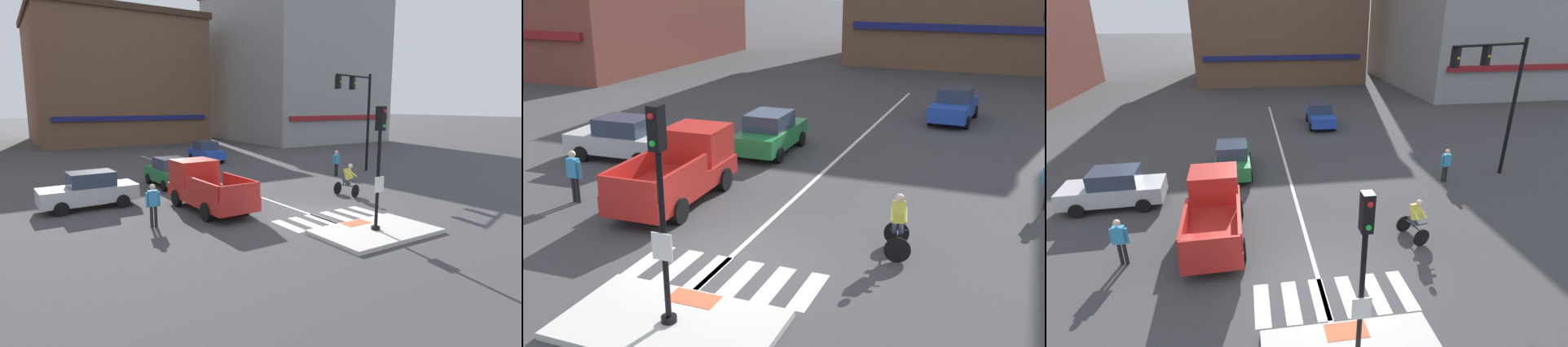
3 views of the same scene
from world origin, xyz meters
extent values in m
plane|color=#3D3D3F|center=(0.00, 0.00, 0.00)|extent=(300.00, 300.00, 0.00)
cube|color=beige|center=(0.00, -3.20, 0.07)|extent=(4.39, 2.66, 0.15)
cube|color=#DB5B38|center=(0.00, -2.23, 0.15)|extent=(1.10, 0.60, 0.01)
cylinder|color=black|center=(0.00, -3.20, 0.21)|extent=(0.32, 0.32, 0.12)
cylinder|color=black|center=(0.00, -3.20, 1.99)|extent=(0.12, 0.12, 3.44)
cube|color=white|center=(0.00, -3.28, 1.82)|extent=(0.44, 0.03, 0.56)
cube|color=black|center=(0.00, -3.20, 4.13)|extent=(0.24, 0.28, 0.84)
sphere|color=red|center=(0.00, -3.36, 4.38)|extent=(0.12, 0.12, 0.12)
sphere|color=green|center=(0.00, -3.36, 3.88)|extent=(0.12, 0.12, 0.12)
cube|color=silver|center=(-2.10, -0.77, 0.00)|extent=(0.44, 1.80, 0.01)
cube|color=silver|center=(-1.26, -0.77, 0.00)|extent=(0.44, 1.80, 0.01)
cube|color=silver|center=(-0.42, -0.77, 0.00)|extent=(0.44, 1.80, 0.01)
cube|color=silver|center=(0.42, -0.77, 0.00)|extent=(0.44, 1.80, 0.01)
cube|color=silver|center=(1.26, -0.77, 0.00)|extent=(0.44, 1.80, 0.01)
cube|color=silver|center=(2.10, -0.77, 0.00)|extent=(0.44, 1.80, 0.01)
cube|color=silver|center=(-0.30, 10.00, 0.00)|extent=(0.14, 28.00, 0.01)
cylinder|color=black|center=(10.51, 7.16, 3.32)|extent=(0.18, 0.18, 6.64)
cylinder|color=black|center=(8.39, 6.52, 6.39)|extent=(4.26, 1.38, 0.11)
cube|color=black|center=(8.18, 6.46, 5.94)|extent=(0.34, 0.36, 0.80)
sphere|color=gold|center=(8.23, 6.30, 5.94)|extent=(0.12, 0.12, 0.12)
cube|color=black|center=(6.49, 5.95, 5.94)|extent=(0.34, 0.36, 0.80)
sphere|color=gold|center=(6.54, 5.79, 5.94)|extent=(0.12, 0.12, 0.12)
cube|color=brown|center=(1.97, 42.81, 7.27)|extent=(18.61, 18.67, 14.54)
cube|color=#402D21|center=(1.97, 42.81, 14.89)|extent=(19.17, 19.23, 0.70)
cube|color=navy|center=(1.97, 33.32, 3.10)|extent=(16.75, 0.30, 0.50)
cube|color=gray|center=(22.47, 32.47, 9.38)|extent=(16.53, 20.08, 18.75)
cube|color=maroon|center=(22.47, 22.28, 3.10)|extent=(14.88, 0.30, 0.50)
cube|color=silver|center=(-7.98, 6.36, 0.65)|extent=(4.16, 1.86, 0.70)
cube|color=#2D384C|center=(-7.83, 6.37, 1.32)|extent=(1.96, 1.55, 0.64)
cylinder|color=black|center=(-9.22, 5.48, 0.30)|extent=(0.61, 0.20, 0.60)
cylinder|color=black|center=(-9.28, 7.14, 0.30)|extent=(0.61, 0.20, 0.60)
cylinder|color=black|center=(-6.68, 5.58, 0.30)|extent=(0.61, 0.20, 0.60)
cylinder|color=black|center=(-6.74, 7.24, 0.30)|extent=(0.61, 0.20, 0.60)
cube|color=#2347B7|center=(3.03, 17.42, 0.65)|extent=(1.92, 4.19, 0.70)
cube|color=#2D384C|center=(3.03, 17.57, 1.32)|extent=(1.58, 1.98, 0.64)
cylinder|color=black|center=(3.79, 16.11, 0.30)|extent=(0.21, 0.61, 0.60)
cylinder|color=black|center=(2.12, 16.20, 0.30)|extent=(0.21, 0.61, 0.60)
cylinder|color=black|center=(3.93, 18.65, 0.30)|extent=(0.21, 0.61, 0.60)
cylinder|color=black|center=(2.26, 18.74, 0.30)|extent=(0.21, 0.61, 0.60)
cube|color=#237A3D|center=(-3.06, 9.33, 0.65)|extent=(1.76, 4.13, 0.70)
cube|color=#2D384C|center=(-3.06, 9.18, 1.32)|extent=(1.51, 1.92, 0.64)
cylinder|color=black|center=(-3.92, 10.59, 0.30)|extent=(0.19, 0.60, 0.60)
cylinder|color=black|center=(-2.25, 10.62, 0.30)|extent=(0.19, 0.60, 0.60)
cylinder|color=black|center=(-3.88, 8.05, 0.30)|extent=(0.19, 0.60, 0.60)
cylinder|color=black|center=(-2.21, 8.08, 0.30)|extent=(0.19, 0.60, 0.60)
cube|color=red|center=(-3.58, 2.97, 0.68)|extent=(2.05, 5.15, 0.60)
cube|color=red|center=(-3.63, 4.57, 1.53)|extent=(1.85, 1.75, 1.10)
cube|color=#2D384C|center=(-3.65, 5.40, 1.61)|extent=(1.62, 0.13, 0.60)
cube|color=red|center=(-4.44, 1.93, 1.28)|extent=(0.20, 2.81, 0.60)
cube|color=red|center=(-2.66, 1.98, 1.28)|extent=(0.20, 2.81, 0.60)
cube|color=red|center=(-3.51, 0.47, 1.28)|extent=(1.80, 0.15, 0.60)
cylinder|color=black|center=(-4.54, 4.52, 0.38)|extent=(0.26, 0.77, 0.76)
cylinder|color=black|center=(-2.72, 4.58, 0.38)|extent=(0.26, 0.77, 0.76)
cylinder|color=black|center=(-4.45, 1.54, 0.38)|extent=(0.26, 0.77, 0.76)
cylinder|color=black|center=(-2.63, 1.60, 0.38)|extent=(0.26, 0.77, 0.76)
cylinder|color=black|center=(3.63, 1.40, 0.33)|extent=(0.65, 0.18, 0.66)
cylinder|color=black|center=(3.40, 2.42, 0.33)|extent=(0.65, 0.18, 0.66)
cylinder|color=black|center=(3.51, 1.91, 0.55)|extent=(0.25, 0.88, 0.05)
cylinder|color=black|center=(3.47, 2.09, 0.73)|extent=(0.04, 0.04, 0.30)
cylinder|color=black|center=(3.62, 1.45, 0.85)|extent=(0.44, 0.13, 0.04)
cylinder|color=#2D334C|center=(3.59, 1.95, 0.73)|extent=(0.20, 0.41, 0.33)
cylinder|color=#2D334C|center=(3.43, 1.91, 0.73)|extent=(0.20, 0.41, 0.33)
cube|color=#DBD64C|center=(3.53, 1.83, 1.16)|extent=(0.42, 0.45, 0.60)
sphere|color=beige|center=(3.56, 1.72, 1.57)|extent=(0.22, 0.22, 0.22)
cylinder|color=#DBD64C|center=(3.73, 1.69, 1.16)|extent=(0.18, 0.46, 0.31)
cylinder|color=#DBD64C|center=(3.42, 1.62, 1.16)|extent=(0.18, 0.46, 0.31)
cylinder|color=black|center=(-6.56, 1.89, 0.41)|extent=(0.12, 0.12, 0.82)
cylinder|color=black|center=(-6.40, 1.89, 0.41)|extent=(0.12, 0.12, 0.82)
cube|color=#338CBF|center=(-6.48, 1.89, 1.12)|extent=(0.37, 0.24, 0.60)
cylinder|color=#338CBF|center=(-6.71, 1.90, 1.07)|extent=(0.09, 0.09, 0.56)
cylinder|color=#338CBF|center=(-6.25, 1.88, 1.07)|extent=(0.09, 0.09, 0.56)
sphere|color=beige|center=(-6.48, 1.89, 1.56)|extent=(0.22, 0.22, 0.22)
cylinder|color=black|center=(7.21, 6.59, 0.41)|extent=(0.12, 0.12, 0.82)
cylinder|color=black|center=(7.05, 6.57, 0.41)|extent=(0.12, 0.12, 0.82)
cube|color=#338CBF|center=(7.13, 6.58, 1.12)|extent=(0.37, 0.25, 0.60)
cylinder|color=#338CBF|center=(7.36, 6.60, 1.07)|extent=(0.09, 0.09, 0.56)
cylinder|color=#338CBF|center=(6.90, 6.56, 1.07)|extent=(0.09, 0.09, 0.56)
sphere|color=beige|center=(7.13, 6.58, 1.56)|extent=(0.22, 0.22, 0.22)
camera|label=1|loc=(-11.27, -13.14, 4.62)|focal=28.62mm
camera|label=2|loc=(6.10, -12.34, 6.78)|focal=42.30mm
camera|label=3|loc=(-2.18, -9.60, 7.74)|focal=26.75mm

